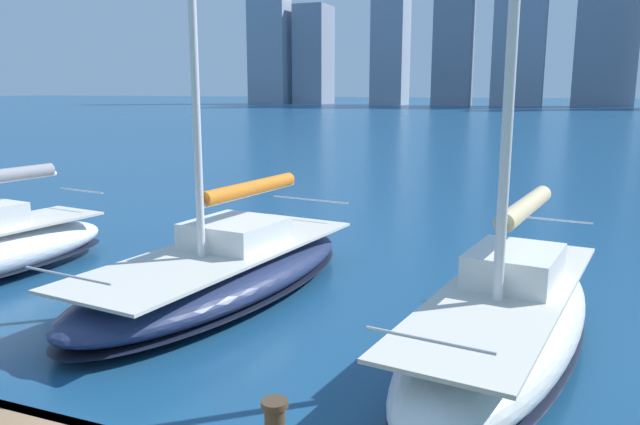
{
  "coord_description": "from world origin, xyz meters",
  "views": [
    {
      "loc": [
        -4.4,
        3.75,
        4.39
      ],
      "look_at": [
        -0.33,
        -6.44,
        2.2
      ],
      "focal_mm": 35.0,
      "sensor_mm": 36.0,
      "label": 1
    }
  ],
  "objects": [
    {
      "name": "sailboat_orange",
      "position": [
        2.3,
        -7.41,
        0.61
      ],
      "size": [
        4.01,
        8.83,
        11.7
      ],
      "color": "navy",
      "rests_on": "ground"
    },
    {
      "name": "sailboat_tan",
      "position": [
        -3.64,
        -6.25,
        0.72
      ],
      "size": [
        3.35,
        8.27,
        11.78
      ],
      "color": "white",
      "rests_on": "ground"
    },
    {
      "name": "city_skyline",
      "position": [
        -8.34,
        -160.1,
        21.14
      ],
      "size": [
        168.84,
        22.1,
        51.72
      ],
      "color": "#8D97A7",
      "rests_on": "ground"
    }
  ]
}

